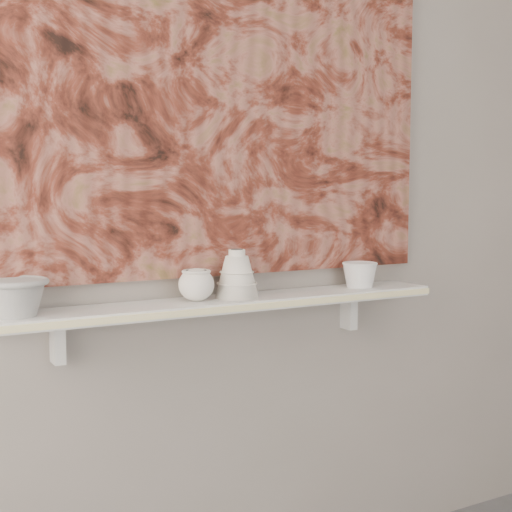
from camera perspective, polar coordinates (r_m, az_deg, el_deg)
wall_back at (r=2.17m, az=-3.38°, el=7.96°), size 3.60×0.00×3.60m
shelf at (r=2.11m, az=-2.17°, el=-3.80°), size 1.40×0.18×0.03m
shelf_stripe at (r=2.03m, az=-0.96°, el=-4.16°), size 1.40×0.01×0.02m
bracket_left at (r=2.02m, az=-15.60°, el=-6.61°), size 0.03×0.06×0.12m
bracket_right at (r=2.44m, az=7.43°, el=-4.40°), size 0.03×0.06×0.12m
painting at (r=2.18m, az=-3.23°, el=12.98°), size 1.50×0.02×1.10m
house_motif at (r=2.38m, az=6.71°, el=4.86°), size 0.09×0.00×0.08m
bowl_grey at (r=1.90m, az=-18.78°, el=-3.11°), size 0.23×0.23×0.10m
cup_cream at (r=2.06m, az=-4.79°, el=-2.30°), size 0.11×0.11×0.09m
bell_vessel at (r=2.11m, az=-1.54°, el=-1.41°), size 0.16×0.16×0.14m
bowl_white at (r=2.36m, az=8.30°, el=-1.48°), size 0.13×0.13×0.08m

